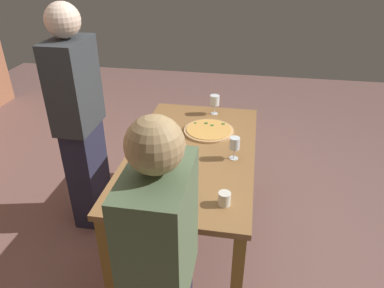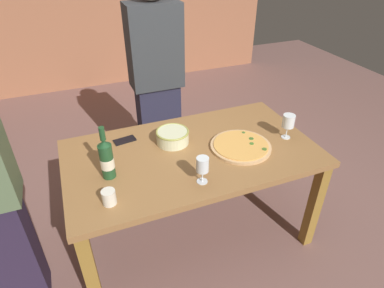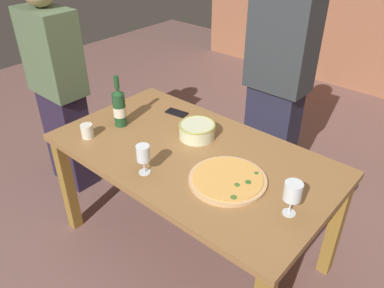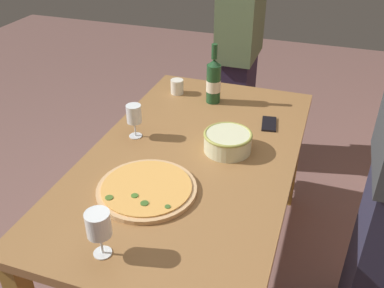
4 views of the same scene
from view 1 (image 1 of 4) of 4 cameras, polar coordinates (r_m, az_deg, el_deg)
name	(u,v)px [view 1 (image 1 of 4)]	position (r m, az deg, el deg)	size (l,w,h in m)	color
ground_plane	(192,229)	(3.06, 0.00, -13.19)	(8.00, 8.00, 0.00)	#7B5751
dining_table	(192,161)	(2.66, 0.00, -2.74)	(1.60, 0.90, 0.75)	olive
pizza	(209,130)	(2.87, 2.66, 2.14)	(0.39, 0.39, 0.03)	tan
serving_bowl	(170,149)	(2.54, -3.43, -0.72)	(0.22, 0.22, 0.09)	beige
wine_bottle	(187,179)	(2.09, -0.83, -5.58)	(0.08, 0.08, 0.33)	#1F4926
wine_glass_near_pizza	(235,145)	(2.48, 6.72, -0.08)	(0.07, 0.07, 0.16)	white
wine_glass_by_bottle	(215,101)	(3.13, 3.59, 6.77)	(0.08, 0.08, 0.17)	white
cup_amber	(224,199)	(2.09, 5.13, -8.59)	(0.07, 0.07, 0.08)	silver
cell_phone	(140,175)	(2.36, -8.24, -4.90)	(0.07, 0.14, 0.01)	black
person_host	(80,122)	(2.82, -17.24, 3.26)	(0.41, 0.24, 1.74)	#232338
person_guest_left	(163,282)	(1.67, -4.66, -20.84)	(0.41, 0.24, 1.58)	#291F37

